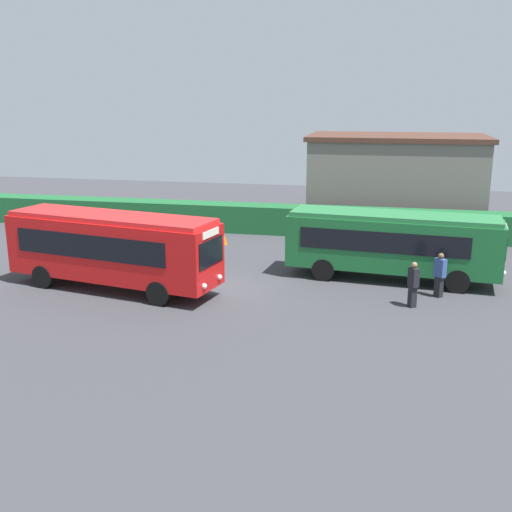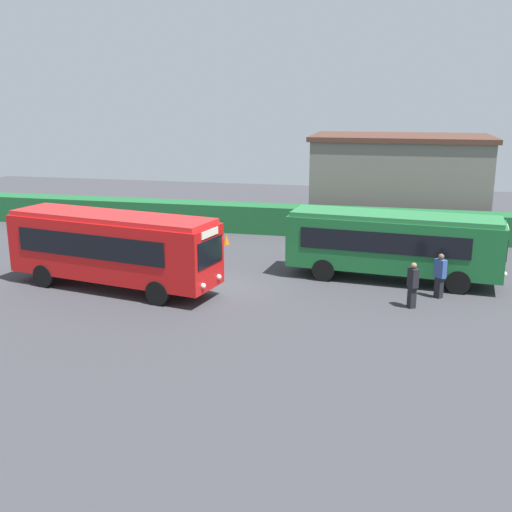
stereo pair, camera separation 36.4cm
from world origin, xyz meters
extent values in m
plane|color=#38383D|center=(0.00, 0.00, 0.00)|extent=(64.00, 64.00, 0.00)
cube|color=red|center=(-4.03, -0.99, 1.79)|extent=(9.60, 4.14, 2.48)
cube|color=red|center=(-4.03, -0.99, 3.13)|extent=(9.29, 3.90, 0.20)
cube|color=black|center=(-4.09, 0.25, 2.09)|extent=(7.14, 1.45, 0.99)
cube|color=black|center=(-4.55, -2.12, 2.09)|extent=(7.14, 1.45, 0.99)
cube|color=black|center=(0.56, -1.90, 2.09)|extent=(0.42, 1.92, 1.04)
cube|color=silver|center=(0.56, -1.90, 2.85)|extent=(0.29, 1.29, 0.28)
cylinder|color=black|center=(-0.98, -0.49, 0.50)|extent=(1.04, 0.47, 1.00)
cylinder|color=black|center=(-1.40, -2.62, 0.50)|extent=(1.04, 0.47, 1.00)
cylinder|color=black|center=(-6.65, 0.64, 0.50)|extent=(1.04, 0.47, 1.00)
cylinder|color=black|center=(-7.07, -1.50, 0.50)|extent=(1.04, 0.47, 1.00)
sphere|color=silver|center=(0.70, -1.26, 0.90)|extent=(0.22, 0.22, 0.22)
sphere|color=silver|center=(0.45, -2.55, 0.90)|extent=(0.22, 0.22, 0.22)
cube|color=#19602D|center=(7.49, 2.90, 1.68)|extent=(9.39, 3.25, 2.27)
cube|color=#27723C|center=(7.49, 2.90, 2.92)|extent=(9.10, 3.04, 0.20)
cube|color=black|center=(7.31, 4.11, 1.96)|extent=(7.15, 0.76, 0.91)
cube|color=black|center=(7.07, 1.76, 1.96)|extent=(7.15, 0.76, 0.91)
cube|color=black|center=(12.08, 2.44, 1.96)|extent=(0.23, 1.91, 0.95)
cube|color=silver|center=(12.08, 2.44, 2.64)|extent=(0.17, 1.28, 0.28)
cylinder|color=black|center=(10.44, 3.68, 0.50)|extent=(1.02, 0.38, 1.00)
cylinder|color=black|center=(10.22, 1.55, 0.50)|extent=(1.02, 0.38, 1.00)
cylinder|color=black|center=(4.76, 4.26, 0.50)|extent=(1.02, 0.38, 1.00)
cylinder|color=black|center=(4.54, 2.13, 0.50)|extent=(1.02, 0.38, 1.00)
sphere|color=silver|center=(12.16, 3.08, 0.90)|extent=(0.22, 0.22, 0.22)
sphere|color=silver|center=(12.03, 1.80, 0.90)|extent=(0.22, 0.22, 0.22)
cube|color=black|center=(7.97, 6.61, 0.42)|extent=(0.35, 0.37, 0.84)
cube|color=black|center=(7.97, 6.61, 1.21)|extent=(0.44, 0.52, 0.74)
sphere|color=brown|center=(7.97, 6.61, 1.70)|extent=(0.23, 0.23, 0.23)
cube|color=black|center=(8.32, -0.68, 0.42)|extent=(0.35, 0.37, 0.84)
cube|color=black|center=(8.32, -0.68, 1.21)|extent=(0.45, 0.52, 0.74)
sphere|color=#8C6647|center=(8.32, -0.68, 1.70)|extent=(0.23, 0.23, 0.23)
cube|color=black|center=(9.42, 0.83, 0.43)|extent=(0.38, 0.38, 0.86)
cube|color=#334C8C|center=(9.42, 0.83, 1.24)|extent=(0.51, 0.51, 0.75)
sphere|color=brown|center=(9.42, 0.83, 1.73)|extent=(0.24, 0.24, 0.24)
cube|color=#1B592D|center=(0.00, 11.48, 0.83)|extent=(44.00, 1.74, 1.65)
cube|color=slate|center=(7.61, 16.83, 2.65)|extent=(10.80, 6.76, 5.29)
cube|color=#4C2D23|center=(7.61, 16.83, 5.44)|extent=(11.23, 7.03, 0.30)
cone|color=orange|center=(-1.58, 7.87, 0.30)|extent=(0.36, 0.36, 0.60)
camera|label=1|loc=(7.16, -24.07, 7.96)|focal=42.89mm
camera|label=2|loc=(7.51, -23.99, 7.96)|focal=42.89mm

